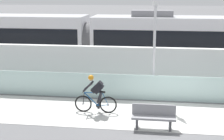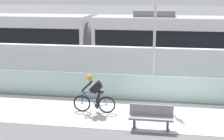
{
  "view_description": "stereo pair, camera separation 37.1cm",
  "coord_description": "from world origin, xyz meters",
  "views": [
    {
      "loc": [
        -0.85,
        -12.17,
        4.92
      ],
      "look_at": [
        -2.73,
        2.35,
        1.25
      ],
      "focal_mm": 50.8,
      "sensor_mm": 36.0,
      "label": 1
    },
    {
      "loc": [
        -0.49,
        -12.12,
        4.92
      ],
      "look_at": [
        -2.73,
        2.35,
        1.25
      ],
      "focal_mm": 50.8,
      "sensor_mm": 36.0,
      "label": 2
    }
  ],
  "objects": [
    {
      "name": "bike_path_deck",
      "position": [
        0.0,
        0.0,
        0.01
      ],
      "size": [
        32.0,
        3.2,
        0.01
      ],
      "primitive_type": "cube",
      "color": "silver",
      "rests_on": "ground"
    },
    {
      "name": "bench",
      "position": [
        -0.73,
        -1.29,
        0.48
      ],
      "size": [
        1.6,
        0.45,
        0.89
      ],
      "color": "gray",
      "rests_on": "ground"
    },
    {
      "name": "tram",
      "position": [
        -4.7,
        6.85,
        1.89
      ],
      "size": [
        22.56,
        2.54,
        3.81
      ],
      "color": "silver",
      "rests_on": "ground"
    },
    {
      "name": "concrete_barrier_wall",
      "position": [
        0.0,
        3.65,
        1.08
      ],
      "size": [
        32.0,
        0.36,
        2.16
      ],
      "primitive_type": "cube",
      "color": "white",
      "rests_on": "ground"
    },
    {
      "name": "ground_plane",
      "position": [
        0.0,
        0.0,
        0.0
      ],
      "size": [
        200.0,
        200.0,
        0.0
      ],
      "primitive_type": "plane",
      "color": "slate"
    },
    {
      "name": "tram_rail_far",
      "position": [
        0.0,
        7.57,
        0.0
      ],
      "size": [
        32.0,
        0.08,
        0.01
      ],
      "primitive_type": "cube",
      "color": "#595654",
      "rests_on": "ground"
    },
    {
      "name": "tram_rail_near",
      "position": [
        0.0,
        6.13,
        0.0
      ],
      "size": [
        32.0,
        0.08,
        0.01
      ],
      "primitive_type": "cube",
      "color": "#595654",
      "rests_on": "ground"
    },
    {
      "name": "cyclist_on_bike",
      "position": [
        -3.1,
        0.0,
        0.78
      ],
      "size": [
        1.77,
        0.58,
        1.61
      ],
      "color": "black",
      "rests_on": "ground"
    },
    {
      "name": "lamp_post_antenna",
      "position": [
        -0.77,
        2.15,
        3.29
      ],
      "size": [
        0.28,
        0.28,
        5.2
      ],
      "color": "gray",
      "rests_on": "ground"
    },
    {
      "name": "glass_parapet",
      "position": [
        0.0,
        1.85,
        0.59
      ],
      "size": [
        32.0,
        0.05,
        1.18
      ],
      "primitive_type": "cube",
      "color": "silver",
      "rests_on": "ground"
    }
  ]
}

